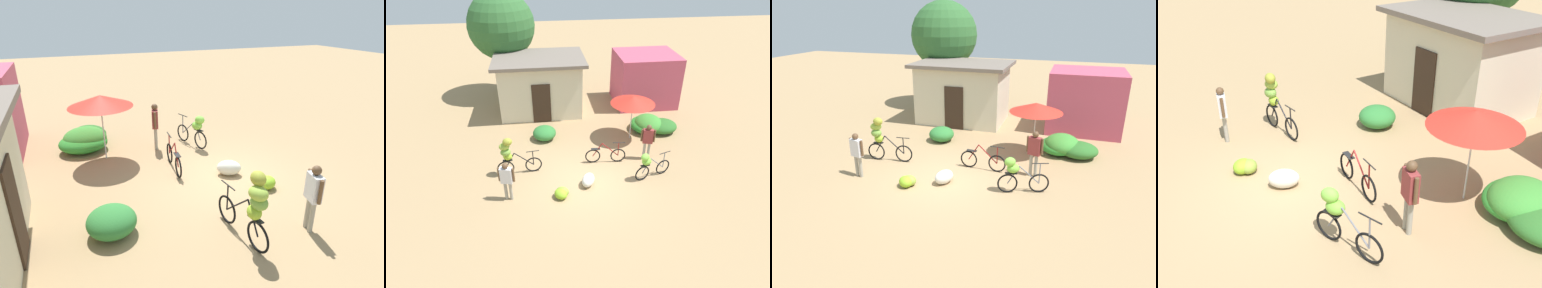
% 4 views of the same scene
% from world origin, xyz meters
% --- Properties ---
extents(ground_plane, '(60.00, 60.00, 0.00)m').
position_xyz_m(ground_plane, '(0.00, 0.00, 0.00)').
color(ground_plane, '#A28259').
extents(building_low, '(4.56, 3.27, 2.90)m').
position_xyz_m(building_low, '(-1.50, 6.41, 1.47)').
color(building_low, beige).
rests_on(building_low, ground).
extents(shop_pink, '(3.20, 2.80, 2.75)m').
position_xyz_m(shop_pink, '(4.23, 6.80, 1.37)').
color(shop_pink, '#BC4862').
rests_on(shop_pink, ground).
extents(tree_behind_building, '(3.59, 3.59, 5.76)m').
position_xyz_m(tree_behind_building, '(-3.36, 8.81, 3.94)').
color(tree_behind_building, brown).
rests_on(tree_behind_building, ground).
extents(hedge_bush_front_left, '(1.06, 1.06, 0.62)m').
position_xyz_m(hedge_bush_front_left, '(-1.47, 3.32, 0.31)').
color(hedge_bush_front_left, '#2F7934').
rests_on(hedge_bush_front_left, ground).
extents(hedge_bush_front_right, '(1.43, 1.60, 0.59)m').
position_xyz_m(hedge_bush_front_right, '(3.38, 3.53, 0.29)').
color(hedge_bush_front_right, '#2C872D').
rests_on(hedge_bush_front_right, ground).
extents(hedge_bush_mid, '(1.32, 1.45, 0.78)m').
position_xyz_m(hedge_bush_mid, '(3.48, 3.45, 0.39)').
color(hedge_bush_mid, '#3C8C34').
rests_on(hedge_bush_mid, ground).
extents(hedge_bush_by_door, '(1.43, 1.26, 0.59)m').
position_xyz_m(hedge_bush_by_door, '(4.11, 3.30, 0.29)').
color(hedge_bush_by_door, '#2D6927').
rests_on(hedge_bush_by_door, ground).
extents(market_umbrella, '(1.96, 1.96, 2.09)m').
position_xyz_m(market_umbrella, '(2.45, 2.91, 1.92)').
color(market_umbrella, beige).
rests_on(market_umbrella, ground).
extents(bicycle_leftmost, '(1.72, 0.46, 1.67)m').
position_xyz_m(bicycle_leftmost, '(-2.84, 0.77, 0.96)').
color(bicycle_leftmost, black).
rests_on(bicycle_leftmost, ground).
extents(bicycle_near_pile, '(1.66, 0.20, 0.94)m').
position_xyz_m(bicycle_near_pile, '(0.93, 1.13, 0.35)').
color(bicycle_near_pile, black).
rests_on(bicycle_near_pile, ground).
extents(bicycle_center_loaded, '(1.52, 0.62, 1.17)m').
position_xyz_m(bicycle_center_loaded, '(2.32, -0.14, 0.67)').
color(bicycle_center_loaded, black).
rests_on(bicycle_center_loaded, ground).
extents(banana_pile_on_ground, '(0.69, 0.73, 0.35)m').
position_xyz_m(banana_pile_on_ground, '(-1.04, -0.78, 0.17)').
color(banana_pile_on_ground, olive).
rests_on(banana_pile_on_ground, ground).
extents(produce_sack, '(0.70, 0.82, 0.44)m').
position_xyz_m(produce_sack, '(0.01, -0.24, 0.22)').
color(produce_sack, silver).
rests_on(produce_sack, ground).
extents(person_vendor, '(0.56, 0.30, 1.59)m').
position_xyz_m(person_vendor, '(2.67, 1.18, 0.97)').
color(person_vendor, gray).
rests_on(person_vendor, ground).
extents(person_bystander, '(0.57, 0.28, 1.54)m').
position_xyz_m(person_bystander, '(-2.89, -0.66, 0.93)').
color(person_bystander, gray).
rests_on(person_bystander, ground).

